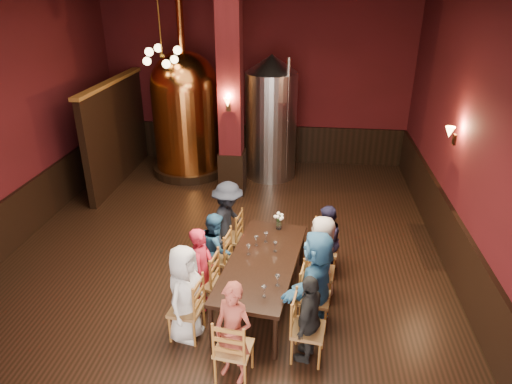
# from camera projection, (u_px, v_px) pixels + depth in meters

# --- Properties ---
(room) EXTENTS (10.00, 10.02, 4.50)m
(room) POSITION_uv_depth(u_px,v_px,m) (220.00, 138.00, 7.40)
(room) COLOR black
(room) RESTS_ON ground
(wainscot_right) EXTENTS (0.08, 9.90, 1.00)m
(wainscot_right) POSITION_uv_depth(u_px,v_px,m) (453.00, 246.00, 7.72)
(wainscot_right) COLOR black
(wainscot_right) RESTS_ON ground
(wainscot_back) EXTENTS (7.90, 0.08, 1.00)m
(wainscot_back) POSITION_uv_depth(u_px,v_px,m) (256.00, 143.00, 12.61)
(wainscot_back) COLOR black
(wainscot_back) RESTS_ON ground
(wainscot_left) EXTENTS (0.08, 9.90, 1.00)m
(wainscot_left) POSITION_uv_depth(u_px,v_px,m) (16.00, 220.00, 8.56)
(wainscot_left) COLOR black
(wainscot_left) RESTS_ON ground
(column) EXTENTS (0.58, 0.58, 4.50)m
(column) POSITION_uv_depth(u_px,v_px,m) (231.00, 98.00, 9.95)
(column) COLOR #4E1015
(column) RESTS_ON ground
(partition) EXTENTS (0.22, 3.50, 2.40)m
(partition) POSITION_uv_depth(u_px,v_px,m) (117.00, 134.00, 11.07)
(partition) COLOR black
(partition) RESTS_ON ground
(pendant_cluster) EXTENTS (0.90, 0.90, 1.70)m
(pendant_cluster) POSITION_uv_depth(u_px,v_px,m) (162.00, 56.00, 9.85)
(pendant_cluster) COLOR #A57226
(pendant_cluster) RESTS_ON room
(sconce_wall) EXTENTS (0.20, 0.20, 0.36)m
(sconce_wall) POSITION_uv_depth(u_px,v_px,m) (455.00, 135.00, 7.73)
(sconce_wall) COLOR black
(sconce_wall) RESTS_ON room
(sconce_column) EXTENTS (0.20, 0.20, 0.36)m
(sconce_column) POSITION_uv_depth(u_px,v_px,m) (228.00, 103.00, 9.71)
(sconce_column) COLOR black
(sconce_column) RESTS_ON column
(dining_table) EXTENTS (1.29, 2.51, 0.75)m
(dining_table) POSITION_uv_depth(u_px,v_px,m) (262.00, 264.00, 6.90)
(dining_table) COLOR black
(dining_table) RESTS_ON ground
(chair_0) EXTENTS (0.51, 0.51, 0.92)m
(chair_0) POSITION_uv_depth(u_px,v_px,m) (186.00, 309.00, 6.30)
(chair_0) COLOR #9B6027
(chair_0) RESTS_ON ground
(person_0) EXTENTS (0.61, 0.79, 1.44)m
(person_0) POSITION_uv_depth(u_px,v_px,m) (185.00, 293.00, 6.19)
(person_0) COLOR silver
(person_0) RESTS_ON ground
(chair_1) EXTENTS (0.51, 0.51, 0.92)m
(chair_1) POSITION_uv_depth(u_px,v_px,m) (203.00, 281.00, 6.89)
(chair_1) COLOR #9B6027
(chair_1) RESTS_ON ground
(person_1) EXTENTS (0.37, 0.52, 1.35)m
(person_1) POSITION_uv_depth(u_px,v_px,m) (202.00, 269.00, 6.80)
(person_1) COLOR red
(person_1) RESTS_ON ground
(chair_2) EXTENTS (0.51, 0.51, 0.92)m
(chair_2) POSITION_uv_depth(u_px,v_px,m) (217.00, 257.00, 7.47)
(chair_2) COLOR #9B6027
(chair_2) RESTS_ON ground
(person_2) EXTENTS (0.41, 0.66, 1.26)m
(person_2) POSITION_uv_depth(u_px,v_px,m) (216.00, 248.00, 7.40)
(person_2) COLOR #285985
(person_2) RESTS_ON ground
(chair_3) EXTENTS (0.51, 0.51, 0.92)m
(chair_3) POSITION_uv_depth(u_px,v_px,m) (229.00, 237.00, 8.06)
(chair_3) COLOR #9B6027
(chair_3) RESTS_ON ground
(person_3) EXTENTS (0.76, 1.07, 1.51)m
(person_3) POSITION_uv_depth(u_px,v_px,m) (228.00, 222.00, 7.93)
(person_3) COLOR black
(person_3) RESTS_ON ground
(chair_4) EXTENTS (0.51, 0.51, 0.92)m
(chair_4) POSITION_uv_depth(u_px,v_px,m) (308.00, 329.00, 5.93)
(chair_4) COLOR #9B6027
(chair_4) RESTS_ON ground
(person_4) EXTENTS (0.53, 0.81, 1.29)m
(person_4) POSITION_uv_depth(u_px,v_px,m) (309.00, 318.00, 5.85)
(person_4) COLOR black
(person_4) RESTS_ON ground
(chair_5) EXTENTS (0.51, 0.51, 0.92)m
(chair_5) POSITION_uv_depth(u_px,v_px,m) (315.00, 298.00, 6.52)
(chair_5) COLOR #9B6027
(chair_5) RESTS_ON ground
(person_5) EXTENTS (0.98, 1.48, 1.53)m
(person_5) POSITION_uv_depth(u_px,v_px,m) (316.00, 280.00, 6.39)
(person_5) COLOR teal
(person_5) RESTS_ON ground
(chair_6) EXTENTS (0.51, 0.51, 0.92)m
(chair_6) POSITION_uv_depth(u_px,v_px,m) (320.00, 272.00, 7.10)
(chair_6) COLOR #9B6027
(chair_6) RESTS_ON ground
(person_6) EXTENTS (0.53, 0.74, 1.41)m
(person_6) POSITION_uv_depth(u_px,v_px,m) (321.00, 258.00, 6.99)
(person_6) COLOR #C0B1A9
(person_6) RESTS_ON ground
(chair_7) EXTENTS (0.51, 0.51, 0.92)m
(chair_7) POSITION_uv_depth(u_px,v_px,m) (325.00, 249.00, 7.69)
(chair_7) COLOR #9B6027
(chair_7) RESTS_ON ground
(person_7) EXTENTS (0.47, 0.67, 1.25)m
(person_7) POSITION_uv_depth(u_px,v_px,m) (326.00, 241.00, 7.62)
(person_7) COLOR #1E1D3A
(person_7) RESTS_ON ground
(chair_8) EXTENTS (0.51, 0.51, 0.92)m
(chair_8) POSITION_uv_depth(u_px,v_px,m) (234.00, 348.00, 5.63)
(chair_8) COLOR #9B6027
(chair_8) RESTS_ON ground
(person_8) EXTENTS (0.60, 0.51, 1.40)m
(person_8) POSITION_uv_depth(u_px,v_px,m) (233.00, 333.00, 5.53)
(person_8) COLOR #993F33
(person_8) RESTS_ON ground
(copper_kettle) EXTENTS (1.85, 1.85, 4.38)m
(copper_kettle) POSITION_uv_depth(u_px,v_px,m) (186.00, 112.00, 11.34)
(copper_kettle) COLOR black
(copper_kettle) RESTS_ON ground
(steel_vessel) EXTENTS (1.42, 1.42, 3.03)m
(steel_vessel) POSITION_uv_depth(u_px,v_px,m) (271.00, 118.00, 11.17)
(steel_vessel) COLOR #B2B2B7
(steel_vessel) RESTS_ON ground
(rose_vase) EXTENTS (0.18, 0.18, 0.30)m
(rose_vase) POSITION_uv_depth(u_px,v_px,m) (279.00, 219.00, 7.66)
(rose_vase) COLOR white
(rose_vase) RESTS_ON dining_table
(wine_glass_0) EXTENTS (0.07, 0.07, 0.17)m
(wine_glass_0) POSITION_uv_depth(u_px,v_px,m) (256.00, 241.00, 7.22)
(wine_glass_0) COLOR white
(wine_glass_0) RESTS_ON dining_table
(wine_glass_1) EXTENTS (0.07, 0.07, 0.17)m
(wine_glass_1) POSITION_uv_depth(u_px,v_px,m) (266.00, 237.00, 7.31)
(wine_glass_1) COLOR white
(wine_glass_1) RESTS_ON dining_table
(wine_glass_2) EXTENTS (0.07, 0.07, 0.17)m
(wine_glass_2) POSITION_uv_depth(u_px,v_px,m) (275.00, 247.00, 7.05)
(wine_glass_2) COLOR white
(wine_glass_2) RESTS_ON dining_table
(wine_glass_3) EXTENTS (0.07, 0.07, 0.17)m
(wine_glass_3) POSITION_uv_depth(u_px,v_px,m) (264.00, 291.00, 6.05)
(wine_glass_3) COLOR white
(wine_glass_3) RESTS_ON dining_table
(wine_glass_4) EXTENTS (0.07, 0.07, 0.17)m
(wine_glass_4) POSITION_uv_depth(u_px,v_px,m) (278.00, 280.00, 6.27)
(wine_glass_4) COLOR white
(wine_glass_4) RESTS_ON dining_table
(wine_glass_5) EXTENTS (0.07, 0.07, 0.17)m
(wine_glass_5) POSITION_uv_depth(u_px,v_px,m) (249.00, 250.00, 6.98)
(wine_glass_5) COLOR white
(wine_glass_5) RESTS_ON dining_table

